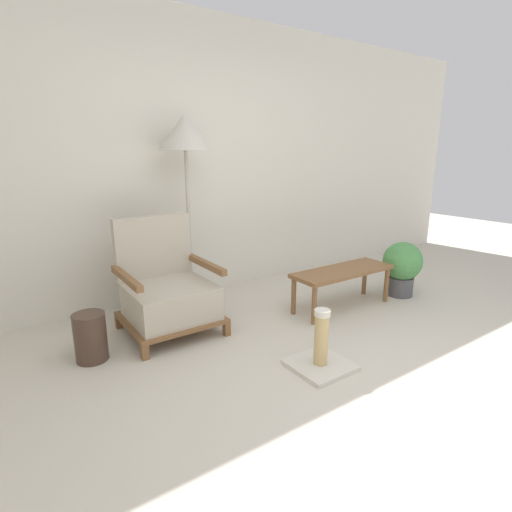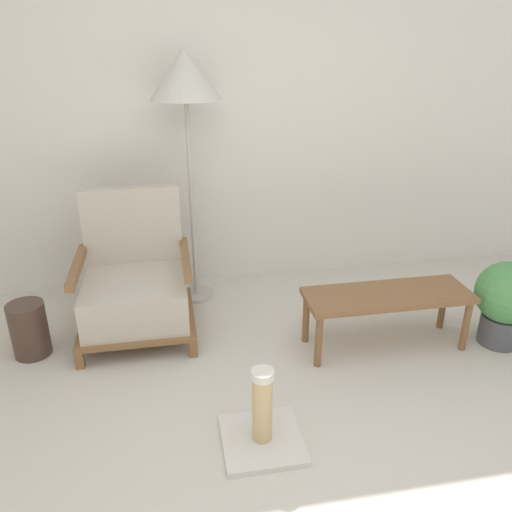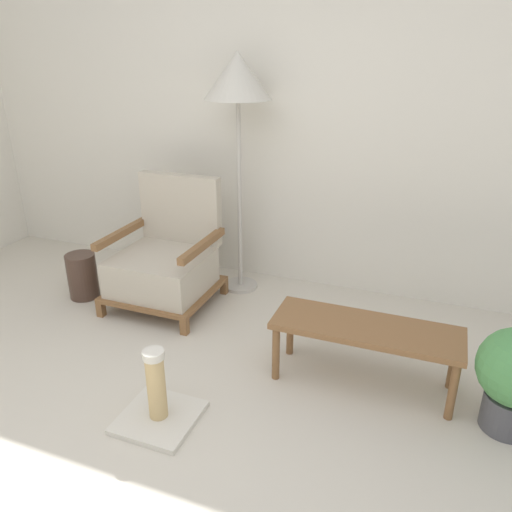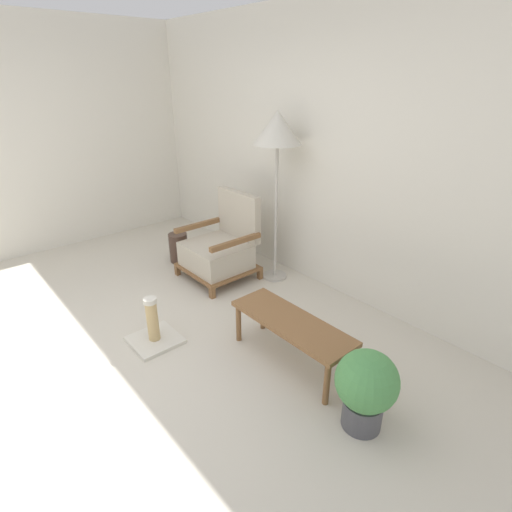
# 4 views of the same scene
# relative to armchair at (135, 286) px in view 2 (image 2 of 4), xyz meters

# --- Properties ---
(wall_back) EXTENTS (8.00, 0.06, 2.70)m
(wall_back) POSITION_rel_armchair_xyz_m (0.73, 0.74, 1.02)
(wall_back) COLOR silver
(wall_back) RESTS_ON ground_plane
(armchair) EXTENTS (0.72, 0.69, 0.92)m
(armchair) POSITION_rel_armchair_xyz_m (0.00, 0.00, 0.00)
(armchair) COLOR brown
(armchair) RESTS_ON ground_plane
(floor_lamp) EXTENTS (0.47, 0.47, 1.75)m
(floor_lamp) POSITION_rel_armchair_xyz_m (0.41, 0.43, 1.21)
(floor_lamp) COLOR #B7B2A8
(floor_lamp) RESTS_ON ground_plane
(coffee_table) EXTENTS (1.03, 0.35, 0.38)m
(coffee_table) POSITION_rel_armchair_xyz_m (1.53, -0.46, -0.00)
(coffee_table) COLOR brown
(coffee_table) RESTS_ON ground_plane
(vase) EXTENTS (0.22, 0.22, 0.35)m
(vase) POSITION_rel_armchair_xyz_m (-0.64, -0.15, -0.16)
(vase) COLOR #473328
(vase) RESTS_ON ground_plane
(potted_plant) EXTENTS (0.39, 0.39, 0.56)m
(potted_plant) POSITION_rel_armchair_xyz_m (2.28, -0.56, -0.01)
(potted_plant) COLOR #4C4C51
(potted_plant) RESTS_ON ground_plane
(scratching_post) EXTENTS (0.39, 0.39, 0.42)m
(scratching_post) POSITION_rel_armchair_xyz_m (0.61, -1.15, -0.22)
(scratching_post) COLOR beige
(scratching_post) RESTS_ON ground_plane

